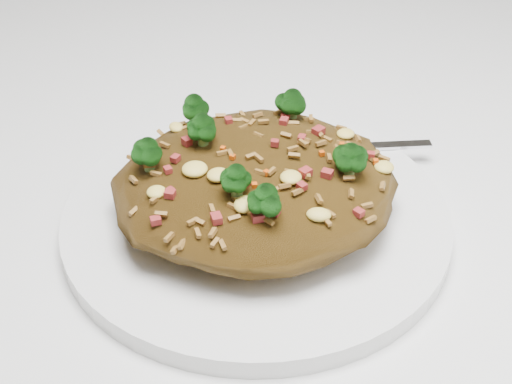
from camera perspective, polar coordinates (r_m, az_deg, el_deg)
dining_table at (r=0.60m, az=-11.28°, el=-6.56°), size 1.20×0.80×0.75m
plate at (r=0.49m, az=0.00°, el=-2.06°), size 0.26×0.26×0.01m
fried_rice at (r=0.46m, az=-0.05°, el=1.46°), size 0.19×0.17×0.07m
fork at (r=0.54m, az=6.43°, el=3.53°), size 0.16×0.04×0.00m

